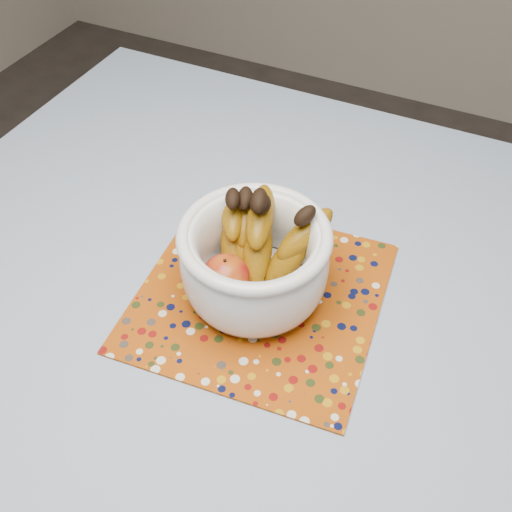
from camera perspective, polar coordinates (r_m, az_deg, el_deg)
The scene contains 4 objects.
table at distance 0.98m, azimuth -1.67°, elevation -9.98°, with size 1.20×1.20×0.75m.
tablecloth at distance 0.91m, azimuth -1.78°, elevation -7.14°, with size 1.32×1.32×0.01m, color slate.
placemat at distance 0.94m, azimuth 0.36°, elevation -3.84°, with size 0.37×0.37×0.00m, color #953C08.
fruit_bowl at distance 0.90m, azimuth -0.07°, elevation 0.57°, with size 0.25×0.24×0.18m.
Camera 1 is at (0.26, -0.48, 1.49)m, focal length 42.00 mm.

